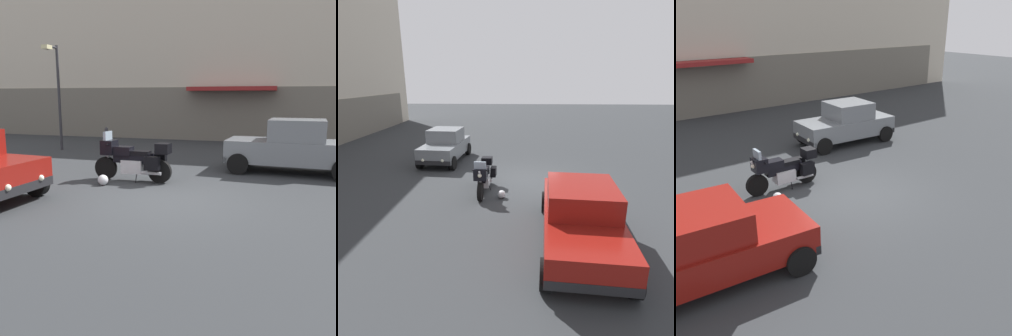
{
  "view_description": "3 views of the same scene",
  "coord_description": "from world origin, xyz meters",
  "views": [
    {
      "loc": [
        2.46,
        -7.84,
        2.31
      ],
      "look_at": [
        -0.13,
        0.64,
        0.61
      ],
      "focal_mm": 39.91,
      "sensor_mm": 36.0,
      "label": 1
    },
    {
      "loc": [
        -11.49,
        0.25,
        3.98
      ],
      "look_at": [
        -1.26,
        0.76,
        0.88
      ],
      "focal_mm": 31.2,
      "sensor_mm": 36.0,
      "label": 2
    },
    {
      "loc": [
        -6.26,
        -7.79,
        4.81
      ],
      "look_at": [
        -0.29,
        0.08,
        0.85
      ],
      "focal_mm": 40.79,
      "sensor_mm": 36.0,
      "label": 3
    }
  ],
  "objects": [
    {
      "name": "ground_plane",
      "position": [
        0.0,
        0.0,
        0.0
      ],
      "size": [
        80.0,
        80.0,
        0.0
      ],
      "primitive_type": "plane",
      "color": "#2D3033"
    },
    {
      "name": "car_hatchback_near",
      "position": [
        2.79,
        4.01,
        0.81
      ],
      "size": [
        3.96,
        2.02,
        1.64
      ],
      "rotation": [
        0.0,
        0.0,
        3.07
      ],
      "color": "slate",
      "rests_on": "ground"
    },
    {
      "name": "motorcycle",
      "position": [
        -1.39,
        1.56,
        0.62
      ],
      "size": [
        2.26,
        0.77,
        1.36
      ],
      "rotation": [
        0.0,
        0.0,
        3.11
      ],
      "color": "black",
      "rests_on": "ground"
    },
    {
      "name": "car_sedan_far",
      "position": [
        -4.85,
        -1.26,
        0.78
      ],
      "size": [
        4.67,
        2.23,
        1.56
      ],
      "rotation": [
        0.0,
        0.0,
        -0.08
      ],
      "color": "maroon",
      "rests_on": "ground"
    },
    {
      "name": "helmet",
      "position": [
        -1.99,
        0.87,
        0.14
      ],
      "size": [
        0.28,
        0.28,
        0.28
      ],
      "primitive_type": "sphere",
      "color": "silver",
      "rests_on": "ground"
    }
  ]
}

